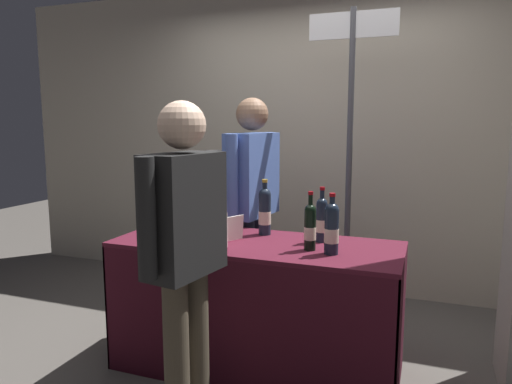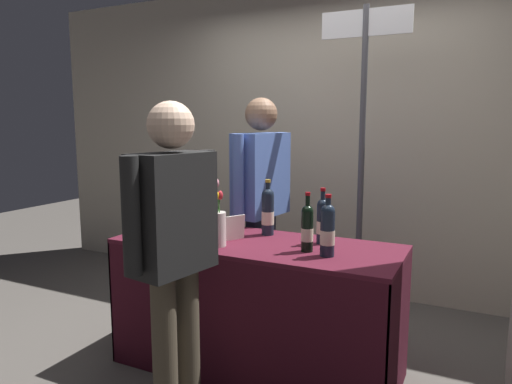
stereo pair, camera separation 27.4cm
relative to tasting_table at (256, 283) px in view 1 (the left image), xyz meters
name	(u,v)px [view 1 (the left image)]	position (x,y,z in m)	size (l,w,h in m)	color
ground_plane	(256,368)	(0.00, 0.00, -0.54)	(12.00, 12.00, 0.00)	#514C47
back_partition	(318,139)	(0.00, 1.60, 0.81)	(6.13, 0.12, 2.70)	#B2A893
tasting_table	(256,283)	(0.00, 0.00, 0.00)	(1.69, 0.66, 0.80)	#4C1423
featured_wine_bottle	(332,228)	(0.47, -0.10, 0.40)	(0.08, 0.08, 0.33)	#192333
display_bottle_0	(188,215)	(-0.43, -0.04, 0.40)	(0.08, 0.08, 0.33)	#192333
display_bottle_1	(310,226)	(0.34, -0.06, 0.39)	(0.07, 0.07, 0.33)	black
display_bottle_2	(192,210)	(-0.52, 0.19, 0.38)	(0.07, 0.07, 0.30)	black
display_bottle_3	(265,211)	(-0.01, 0.20, 0.41)	(0.08, 0.08, 0.35)	#192333
display_bottle_4	(175,214)	(-0.56, 0.03, 0.38)	(0.07, 0.07, 0.31)	black
display_bottle_5	(322,219)	(0.36, 0.14, 0.39)	(0.07, 0.07, 0.33)	#192333
wine_glass_near_vendor	(160,223)	(-0.59, -0.10, 0.35)	(0.07, 0.07, 0.13)	silver
flower_vase	(218,225)	(-0.16, -0.17, 0.38)	(0.10, 0.10, 0.39)	silver
brochure_stand	(233,228)	(-0.14, -0.01, 0.33)	(0.15, 0.01, 0.15)	silver
vendor_presenter	(252,191)	(-0.24, 0.58, 0.47)	(0.27, 0.64, 1.67)	#2D3347
taster_foreground_right	(185,241)	(-0.11, -0.66, 0.41)	(0.28, 0.56, 1.60)	#4C4233
booth_signpost	(350,128)	(0.38, 0.96, 0.92)	(0.63, 0.04, 2.31)	#47474C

